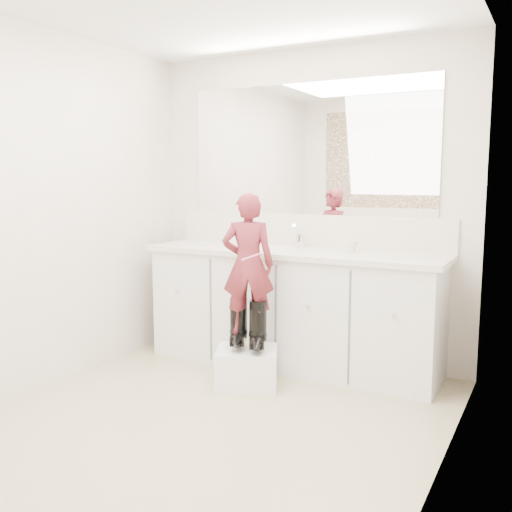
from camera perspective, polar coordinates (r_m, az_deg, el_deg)
The scene contains 16 objects.
floor at distance 3.46m, azimuth -5.32°, elevation -16.50°, with size 3.00×3.00×0.00m, color #958861.
wall_back at distance 4.48m, azimuth 5.15°, elevation 4.94°, with size 2.60×2.60×0.00m, color beige.
wall_left at distance 4.03m, azimuth -21.21°, elevation 4.13°, with size 3.00×3.00×0.00m, color beige.
wall_right at distance 2.67m, azimuth 18.35°, elevation 2.66°, with size 3.00×3.00×0.00m, color beige.
vanity_cabinet at distance 4.34m, azimuth 3.60°, elevation -5.48°, with size 2.20×0.55×0.85m, color silver.
countertop at distance 4.25m, azimuth 3.57°, elevation 0.33°, with size 2.28×0.58×0.04m, color beige.
backsplash at distance 4.48m, azimuth 5.05°, elevation 2.57°, with size 2.28×0.03×0.25m, color beige.
mirror at distance 4.47m, azimuth 5.16°, elevation 10.58°, with size 2.00×0.02×1.00m, color white.
faucet at distance 4.39m, azimuth 4.47°, elevation 1.48°, with size 0.08×0.08×0.10m, color silver.
cup at distance 4.14m, azimuth 9.48°, elevation 0.93°, with size 0.09×0.09×0.09m, color beige.
soap_bottle at distance 4.37m, azimuth -1.83°, elevation 2.12°, with size 0.09×0.09×0.20m, color silver.
step_stool at distance 3.98m, azimuth -0.92°, elevation -11.09°, with size 0.41×0.34×0.26m, color white.
boot_left at distance 3.95m, azimuth -1.75°, elevation -6.69°, with size 0.13×0.23×0.34m, color black, non-canonical shape.
boot_right at distance 3.88m, azimuth 0.19°, elevation -6.95°, with size 0.13×0.23×0.34m, color black, non-canonical shape.
toddler at distance 3.83m, azimuth -0.80°, elevation -0.86°, with size 0.35×0.23×0.96m, color #B53746.
toothbrush at distance 3.72m, azimuth -0.46°, elevation -0.06°, with size 0.01×0.01×0.14m, color pink.
Camera 1 is at (1.75, -2.62, 1.42)m, focal length 40.00 mm.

